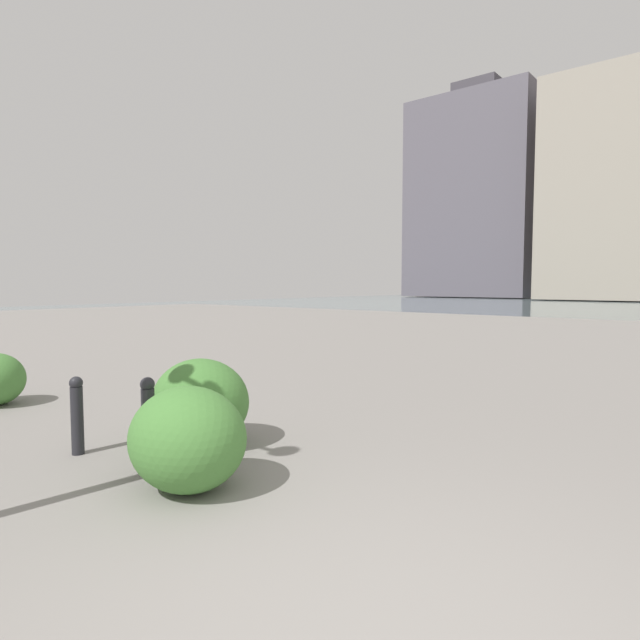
{
  "coord_description": "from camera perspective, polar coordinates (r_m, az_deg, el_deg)",
  "views": [
    {
      "loc": [
        -1.21,
        1.9,
        1.7
      ],
      "look_at": [
        6.43,
        -7.35,
        0.88
      ],
      "focal_mm": 29.26,
      "sensor_mm": 36.0,
      "label": 1
    }
  ],
  "objects": [
    {
      "name": "shrub_wide",
      "position": [
        4.53,
        -14.25,
        -12.48
      ],
      "size": [
        1.02,
        0.92,
        0.87
      ],
      "color": "#477F38",
      "rests_on": "ground"
    },
    {
      "name": "bollard_mid",
      "position": [
        5.82,
        -25.03,
        -9.27
      ],
      "size": [
        0.13,
        0.13,
        0.79
      ],
      "color": "#232328",
      "rests_on": "ground"
    },
    {
      "name": "building_slab",
      "position": [
        68.62,
        30.38,
        12.22
      ],
      "size": [
        15.72,
        12.55,
        24.42
      ],
      "color": "#9E9384",
      "rests_on": "ground"
    },
    {
      "name": "bollard_near",
      "position": [
        5.08,
        -18.27,
        -10.57
      ],
      "size": [
        0.13,
        0.13,
        0.87
      ],
      "color": "#232328",
      "rests_on": "ground"
    },
    {
      "name": "building_annex",
      "position": [
        77.51,
        16.6,
        12.68
      ],
      "size": [
        17.12,
        10.36,
        29.44
      ],
      "color": "#5B5660",
      "rests_on": "ground"
    },
    {
      "name": "shrub_low",
      "position": [
        5.73,
        -12.93,
        -8.72
      ],
      "size": [
        1.08,
        0.97,
        0.92
      ],
      "color": "#477F38",
      "rests_on": "ground"
    }
  ]
}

